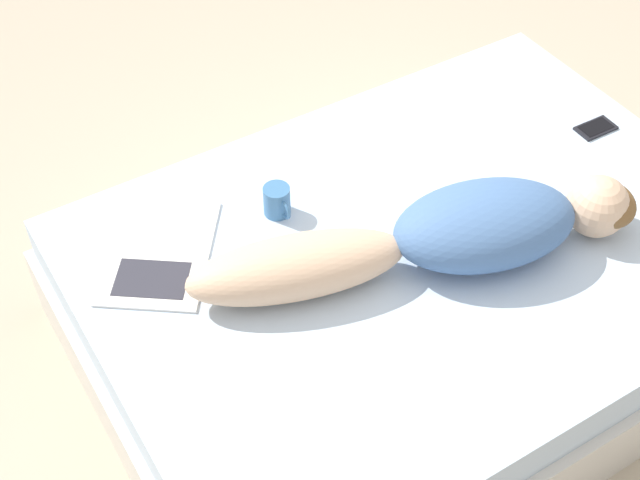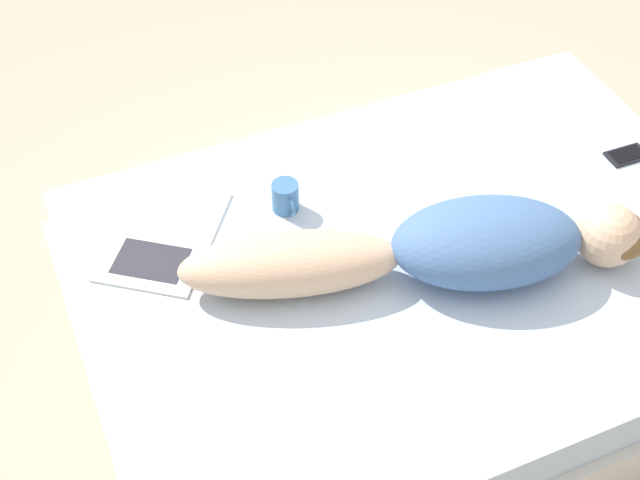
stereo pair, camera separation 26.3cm
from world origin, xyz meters
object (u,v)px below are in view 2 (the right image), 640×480
Objects in this scene: person at (444,248)px; cell_phone at (627,155)px; open_magazine at (163,237)px; coffee_mug at (286,197)px.

person is 9.75× the size of cell_phone.
open_magazine is at bearing -105.58° from person.
cell_phone is (0.25, 1.53, 0.00)m from open_magazine.
person is at bearing 37.27° from coffee_mug.
open_magazine is at bearing -97.83° from cell_phone.
coffee_mug reaches higher than open_magazine.
coffee_mug is (0.03, 0.39, 0.05)m from open_magazine.
open_magazine is 0.39m from coffee_mug.
cell_phone is at bearing 79.30° from coffee_mug.
coffee_mug is at bearing -99.40° from cell_phone.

